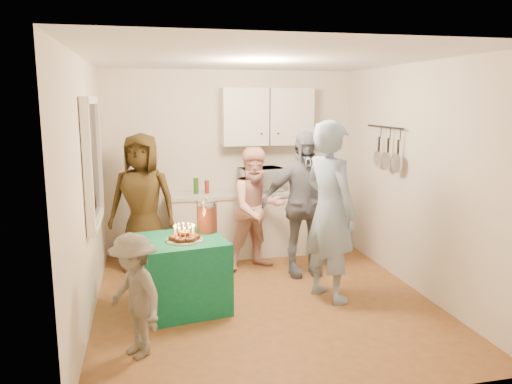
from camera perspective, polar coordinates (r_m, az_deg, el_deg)
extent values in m
plane|color=brown|center=(5.68, 0.79, -12.12)|extent=(4.00, 4.00, 0.00)
plane|color=white|center=(5.26, 0.86, 15.02)|extent=(4.00, 4.00, 0.00)
plane|color=silver|center=(7.26, -2.85, 3.47)|extent=(3.60, 3.60, 0.00)
plane|color=silver|center=(5.21, -18.82, 0.16)|extent=(4.00, 4.00, 0.00)
plane|color=silver|center=(5.99, 17.82, 1.50)|extent=(4.00, 4.00, 0.00)
cube|color=black|center=(5.47, -18.33, 3.30)|extent=(0.04, 1.00, 1.20)
cube|color=white|center=(7.16, -0.80, -3.69)|extent=(2.20, 0.58, 0.86)
cube|color=beige|center=(7.07, -0.81, -0.11)|extent=(2.24, 0.62, 0.05)
cube|color=white|center=(7.16, 1.30, 8.60)|extent=(1.30, 0.30, 0.80)
cube|color=black|center=(6.53, 14.26, 5.03)|extent=(0.12, 1.00, 0.60)
imported|color=white|center=(7.07, 0.62, 1.45)|extent=(0.67, 0.54, 0.33)
cube|color=#0F6844|center=(5.39, -8.42, -9.17)|extent=(0.98, 0.98, 0.76)
cylinder|color=red|center=(5.46, -5.62, -2.83)|extent=(0.22, 0.22, 0.34)
imported|color=#8AA8CA|center=(5.48, 8.42, -2.22)|extent=(0.72, 0.85, 1.98)
imported|color=brown|center=(6.60, -12.83, -1.11)|extent=(0.99, 0.79, 1.78)
imported|color=#EB867A|center=(6.46, 0.08, -1.92)|extent=(0.90, 0.77, 1.59)
imported|color=black|center=(6.24, 5.38, -1.37)|extent=(1.06, 0.44, 1.81)
imported|color=#5F584C|center=(4.45, -13.74, -11.43)|extent=(0.71, 0.81, 1.09)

